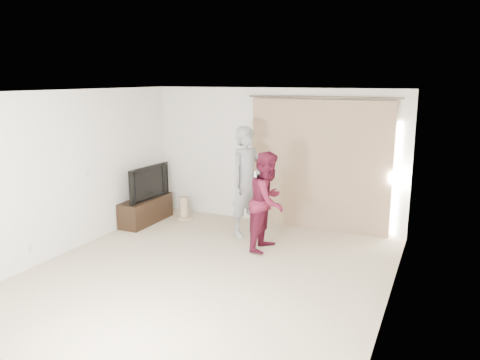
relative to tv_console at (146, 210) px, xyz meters
name	(u,v)px	position (x,y,z in m)	size (l,w,h in m)	color
floor	(208,273)	(2.27, -1.68, -0.24)	(5.50, 5.50, 0.00)	#C3B392
wall_back	(274,157)	(2.27, 1.07, 1.06)	(5.00, 0.04, 2.60)	silver
wall_left	(69,172)	(-0.23, -1.68, 1.06)	(0.04, 5.50, 2.60)	silver
ceiling	(205,91)	(2.27, -1.68, 2.36)	(5.00, 5.50, 0.01)	white
curtain	(320,166)	(3.18, 1.00, 0.96)	(2.80, 0.11, 2.46)	tan
tv_console	(146,210)	(0.00, 0.00, 0.00)	(0.44, 1.26, 0.48)	black
tv	(145,182)	(0.00, 0.00, 0.57)	(1.13, 0.15, 0.65)	black
scratching_post	(184,210)	(0.57, 0.48, -0.06)	(0.34, 0.34, 0.46)	tan
person_man	(247,182)	(2.10, 0.14, 0.74)	(0.71, 0.84, 1.96)	slate
person_woman	(268,201)	(2.70, -0.39, 0.57)	(0.64, 0.81, 1.63)	#531225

